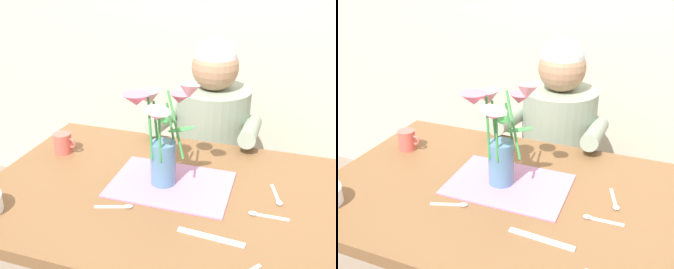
# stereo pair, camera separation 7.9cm
# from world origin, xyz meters

# --- Properties ---
(dining_table) EXTENTS (1.20, 0.80, 0.74)m
(dining_table) POSITION_xyz_m (0.00, 0.00, 0.64)
(dining_table) COLOR brown
(dining_table) RESTS_ON ground_plane
(seated_person) EXTENTS (0.45, 0.47, 1.14)m
(seated_person) POSITION_xyz_m (0.03, 0.62, 0.56)
(seated_person) COLOR #4C4C56
(seated_person) RESTS_ON ground_plane
(striped_placemat) EXTENTS (0.40, 0.28, 0.00)m
(striped_placemat) POSITION_xyz_m (0.01, 0.04, 0.74)
(striped_placemat) COLOR #B275A3
(striped_placemat) RESTS_ON dining_table
(flower_vase) EXTENTS (0.25, 0.26, 0.36)m
(flower_vase) POSITION_xyz_m (-0.03, 0.04, 0.93)
(flower_vase) COLOR teal
(flower_vase) RESTS_ON dining_table
(dinner_knife) EXTENTS (0.19, 0.03, 0.00)m
(dinner_knife) POSITION_xyz_m (0.19, -0.19, 0.74)
(dinner_knife) COLOR silver
(dinner_knife) RESTS_ON dining_table
(coffee_cup) EXTENTS (0.09, 0.07, 0.08)m
(coffee_cup) POSITION_xyz_m (-0.46, 0.14, 0.78)
(coffee_cup) COLOR #CC564C
(coffee_cup) RESTS_ON dining_table
(spoon_0) EXTENTS (0.05, 0.12, 0.01)m
(spoon_0) POSITION_xyz_m (0.36, 0.06, 0.74)
(spoon_0) COLOR silver
(spoon_0) RESTS_ON dining_table
(spoon_1) EXTENTS (0.12, 0.05, 0.01)m
(spoon_1) POSITION_xyz_m (-0.10, -0.13, 0.74)
(spoon_1) COLOR silver
(spoon_1) RESTS_ON dining_table
(spoon_2) EXTENTS (0.12, 0.02, 0.01)m
(spoon_2) POSITION_xyz_m (0.32, -0.04, 0.74)
(spoon_2) COLOR silver
(spoon_2) RESTS_ON dining_table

